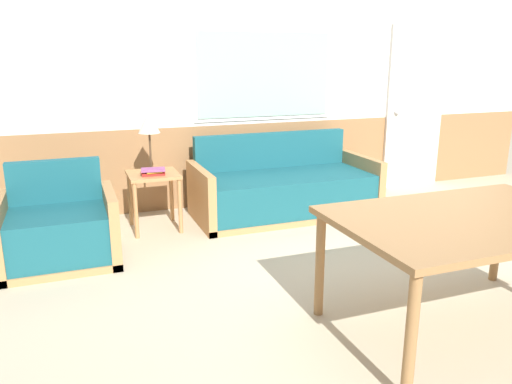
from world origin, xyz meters
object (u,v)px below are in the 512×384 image
(armchair, at_px, (59,232))
(side_table, at_px, (154,184))
(couch, at_px, (284,191))
(dining_table, at_px, (470,227))
(table_lamp, at_px, (149,125))

(armchair, relative_size, side_table, 1.62)
(couch, height_order, armchair, couch)
(couch, bearing_deg, dining_table, -88.08)
(couch, xyz_separation_m, table_lamp, (-1.37, 0.09, 0.75))
(couch, bearing_deg, armchair, -166.23)
(couch, xyz_separation_m, side_table, (-1.37, 0.01, 0.19))
(dining_table, bearing_deg, side_table, 119.94)
(couch, height_order, dining_table, couch)
(couch, height_order, table_lamp, table_lamp)
(couch, relative_size, side_table, 3.41)
(armchair, xyz_separation_m, table_lamp, (0.86, 0.64, 0.75))
(armchair, height_order, dining_table, armchair)
(side_table, bearing_deg, armchair, -147.33)
(armchair, relative_size, table_lamp, 1.59)
(side_table, distance_m, table_lamp, 0.56)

